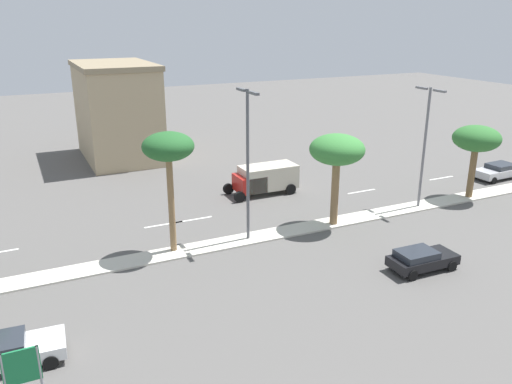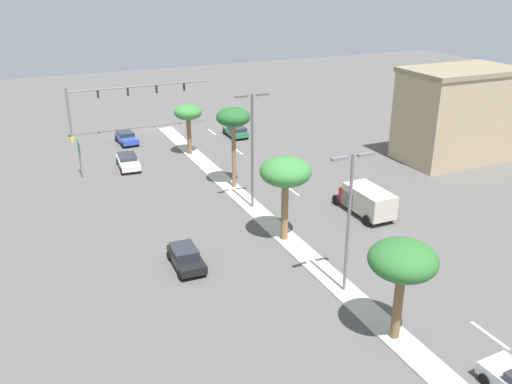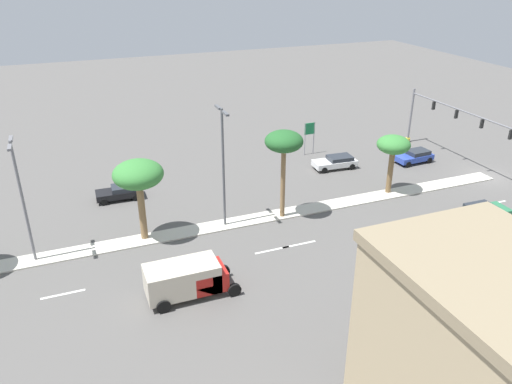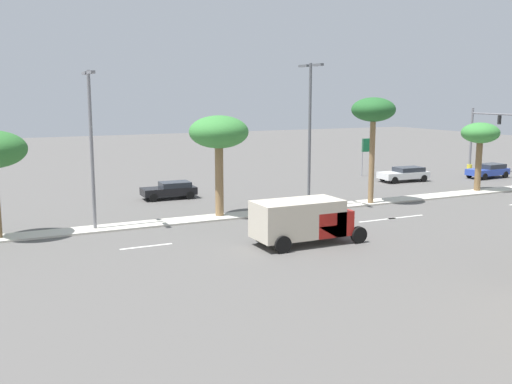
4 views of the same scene
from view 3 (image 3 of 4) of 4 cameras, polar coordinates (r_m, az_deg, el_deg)
ground_plane at (r=40.42m, az=-12.82°, el=-5.43°), size 160.00×160.00×0.00m
median_curb at (r=40.60m, az=-26.78°, el=-7.52°), size 1.80×89.07×0.12m
lane_stripe_front at (r=50.03m, az=25.34°, el=-1.16°), size 0.20×2.80×0.01m
lane_stripe_mid at (r=44.52m, az=17.63°, el=-3.02°), size 0.20×2.80×0.01m
lane_stripe_outboard at (r=39.11m, az=4.90°, el=-5.94°), size 0.20×2.80×0.01m
lane_stripe_rear at (r=38.28m, az=1.85°, el=-6.60°), size 0.20×2.80×0.01m
lane_stripe_left at (r=36.04m, az=-21.04°, el=-10.77°), size 0.20×2.80×0.01m
traffic_signal_gantry at (r=58.19m, az=20.36°, el=7.81°), size 17.97×0.53×6.44m
directional_road_sign at (r=56.09m, az=6.10°, el=6.75°), size 0.10×1.23×3.63m
palm_tree_leading at (r=47.08m, az=15.32°, el=5.02°), size 3.01×3.01×5.52m
palm_tree_near at (r=40.29m, az=3.18°, el=5.50°), size 3.11×3.11×7.55m
palm_tree_center at (r=38.28m, az=-13.21°, el=1.80°), size 3.79×3.79×6.45m
street_lamp_far at (r=39.16m, az=-3.75°, el=3.72°), size 2.90×0.24×9.81m
street_lamp_right at (r=37.95m, az=-25.10°, el=-0.05°), size 2.90×0.24×9.12m
sedan_blue_leading at (r=56.67m, az=17.56°, el=3.91°), size 2.16×4.18×1.33m
sedan_green_inboard at (r=46.36m, az=24.42°, el=-2.03°), size 2.18×4.22×1.34m
sedan_black_center at (r=47.38m, az=-15.15°, el=0.00°), size 2.02×4.11×1.28m
sedan_white_trailing at (r=53.17m, az=9.05°, el=3.41°), size 2.27×4.62×1.31m
box_truck at (r=33.20m, az=-7.64°, el=-9.67°), size 2.58×5.93×2.38m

